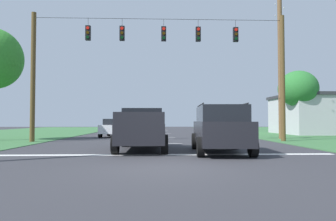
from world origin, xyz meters
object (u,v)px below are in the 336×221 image
object	(u,v)px
pickup_truck	(142,129)
distant_car_crossing_white	(115,127)
overhead_signal_span	(160,68)
tree_roadside_right	(298,89)
suv_black	(220,128)
utility_pole_mid_right	(280,64)

from	to	relation	value
pickup_truck	distant_car_crossing_white	distance (m)	11.93
pickup_truck	overhead_signal_span	bearing A→B (deg)	80.32
pickup_truck	distant_car_crossing_white	bearing A→B (deg)	103.76
tree_roadside_right	distant_car_crossing_white	bearing A→B (deg)	-173.37
suv_black	distant_car_crossing_white	distance (m)	14.46
overhead_signal_span	tree_roadside_right	bearing A→B (deg)	32.17
suv_black	tree_roadside_right	distance (m)	18.65
tree_roadside_right	suv_black	bearing A→B (deg)	-125.17
pickup_truck	tree_roadside_right	bearing A→B (deg)	44.11
suv_black	utility_pole_mid_right	world-z (taller)	utility_pole_mid_right
pickup_truck	distant_car_crossing_white	size ratio (longest dim) A/B	1.22
overhead_signal_span	utility_pole_mid_right	distance (m)	9.44
overhead_signal_span	distant_car_crossing_white	xyz separation A→B (m)	(-3.75, 6.26, -4.00)
pickup_truck	utility_pole_mid_right	distance (m)	13.54
pickup_truck	suv_black	size ratio (longest dim) A/B	1.10
distant_car_crossing_white	tree_roadside_right	size ratio (longest dim) A/B	0.73
overhead_signal_span	pickup_truck	world-z (taller)	overhead_signal_span
pickup_truck	distant_car_crossing_white	xyz separation A→B (m)	(-2.84, 11.59, -0.18)
distant_car_crossing_white	tree_roadside_right	distance (m)	17.29
utility_pole_mid_right	tree_roadside_right	distance (m)	7.02
suv_black	tree_roadside_right	xyz separation A→B (m)	(10.57, 15.00, 3.31)
overhead_signal_span	pickup_truck	size ratio (longest dim) A/B	3.07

